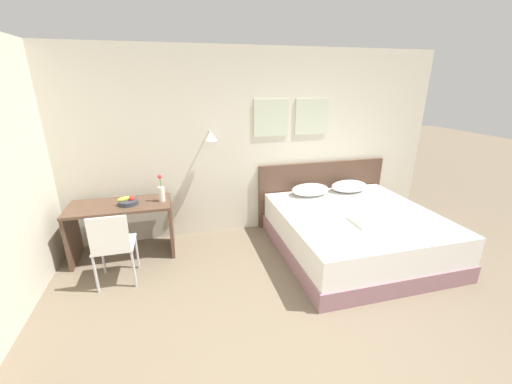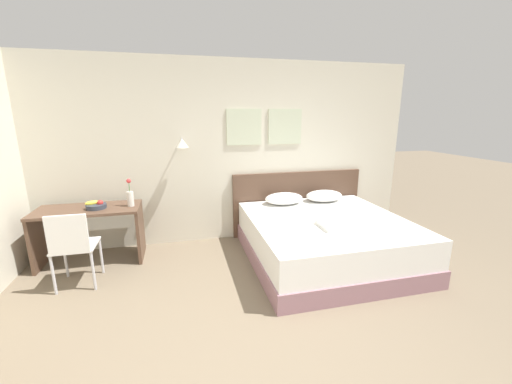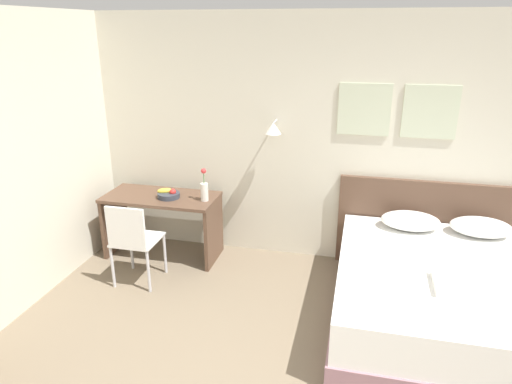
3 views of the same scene
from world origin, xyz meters
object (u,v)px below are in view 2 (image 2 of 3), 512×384
Objects in this scene: pillow_right at (324,196)px; folded_towel_near_foot at (332,225)px; bed at (326,239)px; fruit_bowl at (96,206)px; desk_chair at (72,244)px; flower_vase at (130,197)px; desk at (90,224)px; pillow_left at (284,198)px; headboard at (297,202)px.

pillow_right reaches higher than folded_towel_near_foot.
fruit_bowl reaches higher than bed.
folded_towel_near_foot is at bearing -111.36° from pillow_right.
flower_vase is (0.54, 0.64, 0.32)m from desk_chair.
pillow_left is at bearing 1.72° from desk.
pillow_right is 1.60× the size of folded_towel_near_foot.
desk is at bearing -178.62° from pillow_right.
desk is 0.62m from flower_vase.
bed is at bearing -13.18° from desk.
pillow_left is 1.60× the size of folded_towel_near_foot.
pillow_left is 2.77m from desk_chair.
flower_vase is (-2.46, 0.67, 0.57)m from bed.
headboard reaches higher than bed.
bed is 3.07m from desk.
folded_towel_near_foot is (-0.10, -0.31, 0.32)m from bed.
pillow_right is (0.33, -0.27, 0.16)m from headboard.
headboard is 5.85× the size of folded_towel_near_foot.
pillow_left is at bearing 180.00° from pillow_right.
folded_towel_near_foot is at bearing -19.27° from fruit_bowl.
folded_towel_near_foot is at bearing -107.58° from bed.
fruit_bowl is at bearing -177.46° from pillow_left.
headboard is 3.16m from desk_chair.
folded_towel_near_foot reaches higher than bed.
pillow_right is 0.46× the size of desk.
desk is at bearing -178.28° from pillow_left.
pillow_left is 1.00× the size of pillow_right.
headboard reaches higher than desk_chair.
headboard reaches higher than folded_towel_near_foot.
fruit_bowl reaches higher than pillow_left.
folded_towel_near_foot is at bearing -22.44° from flower_vase.
pillow_left is 0.65× the size of desk_chair.
headboard is 3.67× the size of pillow_left.
desk reaches higher than folded_towel_near_foot.
pillow_right is at bearing 1.38° from desk.
desk_chair reaches higher than folded_towel_near_foot.
folded_towel_near_foot is at bearing -6.54° from desk_chair.
desk_chair is (-3.32, -0.75, -0.13)m from pillow_right.
pillow_right is 3.20m from fruit_bowl.
headboard is at bearing 18.82° from desk_chair.
desk is 3.46× the size of flower_vase.
folded_towel_near_foot is at bearing -78.00° from pillow_left.
pillow_right is 1.16m from folded_towel_near_foot.
flower_vase is at bearing 157.56° from folded_towel_near_foot.
desk_chair is 2.44× the size of flower_vase.
headboard is 1.36m from folded_towel_near_foot.
pillow_right is at bearing 0.00° from pillow_left.
desk_chair is (-2.99, 0.03, 0.24)m from bed.
folded_towel_near_foot is 3.06m from desk.
bed is 0.92m from pillow_left.
fruit_bowl is at bearing 79.23° from desk_chair.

